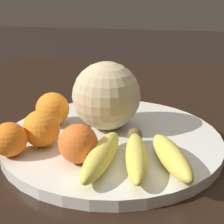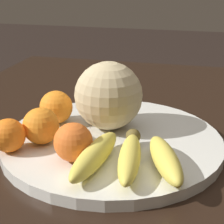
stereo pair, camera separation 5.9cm
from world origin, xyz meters
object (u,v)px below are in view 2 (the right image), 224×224
(orange_front_right, at_px, (73,142))
(orange_back_left, at_px, (9,135))
(kitchen_table, at_px, (98,178))
(orange_mid_center, at_px, (41,126))
(orange_front_left, at_px, (56,107))
(banana_bunch, at_px, (128,157))
(fruit_bowl, at_px, (112,141))
(melon, at_px, (108,96))

(orange_front_right, distance_m, orange_back_left, 0.12)
(kitchen_table, xyz_separation_m, orange_front_right, (0.16, 0.01, 0.16))
(orange_mid_center, bearing_deg, orange_front_left, -174.61)
(banana_bunch, bearing_deg, orange_mid_center, -113.29)
(fruit_bowl, distance_m, orange_back_left, 0.19)
(orange_front_left, bearing_deg, fruit_bowl, 72.84)
(orange_mid_center, bearing_deg, orange_front_right, 58.79)
(orange_front_left, height_order, orange_mid_center, same)
(kitchen_table, bearing_deg, fruit_bowl, 38.02)
(melon, distance_m, orange_front_right, 0.15)
(melon, height_order, orange_mid_center, melon)
(orange_front_right, relative_size, orange_back_left, 1.10)
(melon, height_order, orange_front_right, melon)
(kitchen_table, height_order, orange_front_right, orange_front_right)
(kitchen_table, relative_size, melon, 9.07)
(orange_mid_center, relative_size, orange_back_left, 1.13)
(kitchen_table, relative_size, orange_front_left, 17.93)
(kitchen_table, bearing_deg, orange_front_left, -76.21)
(fruit_bowl, bearing_deg, orange_mid_center, -64.73)
(banana_bunch, distance_m, orange_back_left, 0.21)
(orange_mid_center, distance_m, orange_back_left, 0.06)
(melon, xyz_separation_m, orange_mid_center, (0.10, -0.10, -0.03))
(banana_bunch, xyz_separation_m, orange_back_left, (-0.01, -0.21, 0.01))
(orange_back_left, bearing_deg, fruit_bowl, 121.96)
(orange_front_right, bearing_deg, orange_back_left, -91.83)
(kitchen_table, height_order, melon, melon)
(kitchen_table, relative_size, orange_mid_center, 18.13)
(kitchen_table, distance_m, fruit_bowl, 0.14)
(fruit_bowl, xyz_separation_m, orange_front_left, (-0.04, -0.13, 0.04))
(fruit_bowl, bearing_deg, orange_front_left, -107.16)
(kitchen_table, bearing_deg, melon, 59.07)
(banana_bunch, height_order, orange_front_left, orange_front_left)
(fruit_bowl, relative_size, banana_bunch, 2.24)
(fruit_bowl, relative_size, melon, 3.12)
(fruit_bowl, xyz_separation_m, melon, (-0.04, -0.02, 0.07))
(fruit_bowl, xyz_separation_m, orange_back_left, (0.10, -0.16, 0.04))
(banana_bunch, height_order, orange_front_right, orange_front_right)
(kitchen_table, height_order, orange_mid_center, orange_mid_center)
(orange_front_left, xyz_separation_m, orange_front_right, (0.14, 0.09, -0.00))
(kitchen_table, distance_m, orange_mid_center, 0.21)
(orange_mid_center, xyz_separation_m, orange_back_left, (0.04, -0.04, -0.00))
(kitchen_table, xyz_separation_m, orange_back_left, (0.16, -0.11, 0.16))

